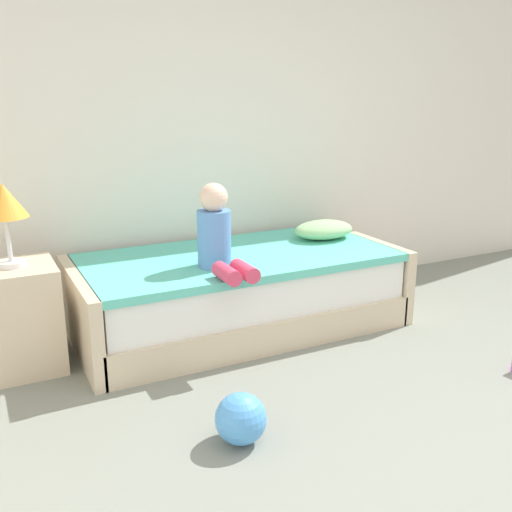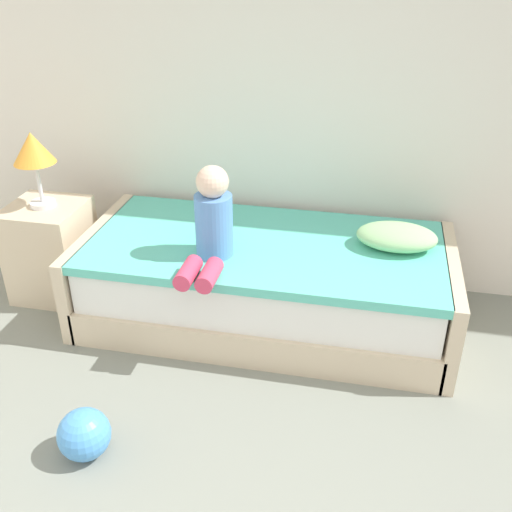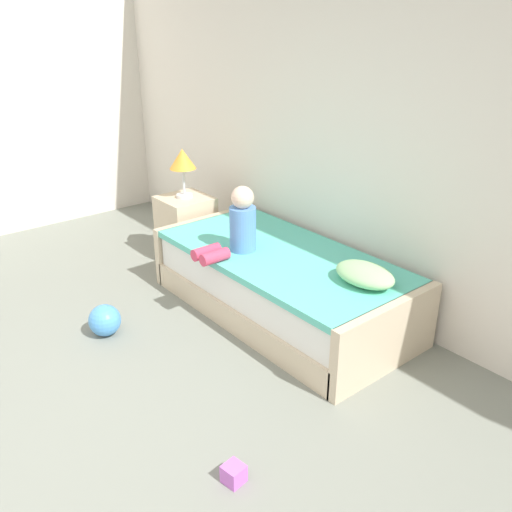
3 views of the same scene
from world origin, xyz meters
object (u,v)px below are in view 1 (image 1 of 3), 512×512
bed (239,291)px  toy_ball (241,419)px  table_lamp (4,205)px  pillow (324,230)px  child_figure (217,235)px  nightstand (18,318)px

bed → toy_ball: bearing=-114.9°
table_lamp → toy_ball: 1.66m
bed → pillow: size_ratio=4.80×
bed → toy_ball: (-0.56, -1.21, -0.13)m
pillow → child_figure: bearing=-161.1°
nightstand → table_lamp: bearing=180.0°
bed → pillow: pillow is taller
nightstand → table_lamp: table_lamp is taller
bed → child_figure: child_figure is taller
nightstand → toy_ball: (0.79, -1.22, -0.18)m
bed → pillow: bearing=7.9°
table_lamp → toy_ball: bearing=-57.0°
pillow → toy_ball: pillow is taller
nightstand → child_figure: size_ratio=1.18×
nightstand → pillow: size_ratio=1.36×
pillow → nightstand: bearing=-177.4°
nightstand → toy_ball: 1.46m
nightstand → child_figure: child_figure is taller
nightstand → pillow: (2.07, 0.09, 0.26)m
child_figure → pillow: (0.96, 0.33, -0.14)m
table_lamp → bed: bearing=-0.3°
nightstand → child_figure: bearing=-12.0°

